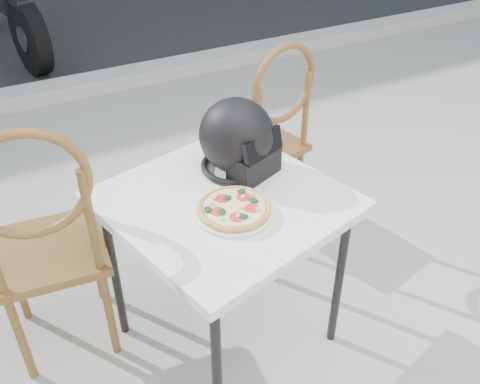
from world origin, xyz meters
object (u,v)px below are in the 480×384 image
cafe_table_main (225,213)px  cafe_chair_side (43,236)px  pizza (234,208)px  helmet (239,140)px  plate (234,212)px  cafe_chair_main (268,128)px

cafe_table_main → cafe_chair_side: bearing=158.0°
cafe_chair_side → pizza: bearing=156.0°
helmet → cafe_table_main: bearing=-154.0°
helmet → cafe_chair_side: bearing=151.1°
cafe_table_main → cafe_chair_side: (-0.64, 0.26, -0.06)m
plate → cafe_chair_main: 0.97m
plate → cafe_chair_main: (0.59, 0.75, -0.17)m
plate → cafe_table_main: bearing=83.1°
cafe_table_main → helmet: helmet is taller
pizza → plate: bearing=-85.1°
helmet → cafe_chair_side: size_ratio=0.34×
pizza → cafe_chair_main: size_ratio=0.32×
pizza → cafe_chair_side: 0.74m
helmet → cafe_chair_side: (-0.78, 0.10, -0.26)m
helmet → cafe_chair_main: cafe_chair_main is taller
cafe_table_main → pizza: bearing=-96.9°
pizza → helmet: bearing=59.2°
plate → pizza: size_ratio=1.06×
cafe_chair_side → helmet: bearing=178.5°
cafe_table_main → cafe_chair_main: 0.87m
plate → cafe_chair_main: size_ratio=0.34×
cafe_table_main → helmet: bearing=47.3°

